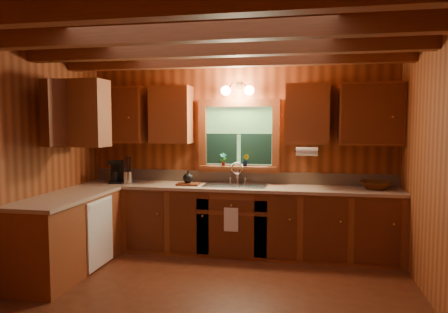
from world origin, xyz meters
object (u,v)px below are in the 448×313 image
sink (235,189)px  coffee_maker (116,172)px  cutting_board (188,184)px  wicker_basket (376,185)px

sink → coffee_maker: 1.68m
coffee_maker → cutting_board: bearing=-22.0°
cutting_board → sink: bearing=2.4°
coffee_maker → wicker_basket: 3.45m
coffee_maker → cutting_board: coffee_maker is taller
wicker_basket → sink: bearing=-178.6°
wicker_basket → coffee_maker: bearing=-178.6°
coffee_maker → cutting_board: (1.04, -0.03, -0.14)m
sink → cutting_board: size_ratio=2.79×
coffee_maker → wicker_basket: (3.45, 0.09, -0.10)m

